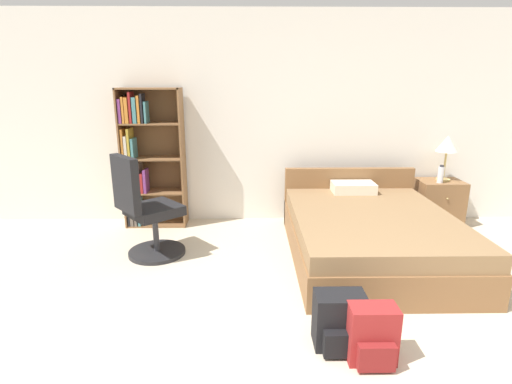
{
  "coord_description": "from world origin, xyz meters",
  "views": [
    {
      "loc": [
        -0.65,
        -1.82,
        1.78
      ],
      "look_at": [
        -0.59,
        1.98,
        0.71
      ],
      "focal_mm": 28.0,
      "sensor_mm": 36.0,
      "label": 1
    }
  ],
  "objects_px": {
    "office_chair": "(146,213)",
    "table_lamp": "(447,145)",
    "bed": "(369,233)",
    "bookshelf": "(146,158)",
    "backpack_black": "(340,322)",
    "backpack_red": "(372,336)",
    "nightstand": "(438,203)",
    "water_bottle": "(441,174)"
  },
  "relations": [
    {
      "from": "bed",
      "to": "table_lamp",
      "type": "distance_m",
      "value": 1.69
    },
    {
      "from": "bookshelf",
      "to": "backpack_red",
      "type": "distance_m",
      "value": 3.41
    },
    {
      "from": "bed",
      "to": "backpack_black",
      "type": "xyz_separation_m",
      "value": [
        -0.63,
        -1.48,
        -0.07
      ]
    },
    {
      "from": "bed",
      "to": "office_chair",
      "type": "height_order",
      "value": "office_chair"
    },
    {
      "from": "backpack_black",
      "to": "backpack_red",
      "type": "bearing_deg",
      "value": -42.14
    },
    {
      "from": "office_chair",
      "to": "bed",
      "type": "bearing_deg",
      "value": -0.18
    },
    {
      "from": "backpack_black",
      "to": "bed",
      "type": "bearing_deg",
      "value": 67.02
    },
    {
      "from": "nightstand",
      "to": "backpack_black",
      "type": "distance_m",
      "value": 2.99
    },
    {
      "from": "bed",
      "to": "water_bottle",
      "type": "xyz_separation_m",
      "value": [
        1.08,
        0.82,
        0.43
      ]
    },
    {
      "from": "office_chair",
      "to": "water_bottle",
      "type": "distance_m",
      "value": 3.48
    },
    {
      "from": "table_lamp",
      "to": "office_chair",
      "type": "bearing_deg",
      "value": -164.87
    },
    {
      "from": "bed",
      "to": "bookshelf",
      "type": "bearing_deg",
      "value": 158.59
    },
    {
      "from": "bookshelf",
      "to": "backpack_black",
      "type": "height_order",
      "value": "bookshelf"
    },
    {
      "from": "backpack_red",
      "to": "water_bottle",
      "type": "bearing_deg",
      "value": 58.12
    },
    {
      "from": "table_lamp",
      "to": "backpack_black",
      "type": "bearing_deg",
      "value": -126.66
    },
    {
      "from": "nightstand",
      "to": "backpack_red",
      "type": "distance_m",
      "value": 3.02
    },
    {
      "from": "water_bottle",
      "to": "backpack_black",
      "type": "relative_size",
      "value": 0.57
    },
    {
      "from": "office_chair",
      "to": "water_bottle",
      "type": "height_order",
      "value": "office_chair"
    },
    {
      "from": "bed",
      "to": "office_chair",
      "type": "distance_m",
      "value": 2.31
    },
    {
      "from": "bed",
      "to": "office_chair",
      "type": "xyz_separation_m",
      "value": [
        -2.29,
        0.01,
        0.23
      ]
    },
    {
      "from": "water_bottle",
      "to": "backpack_black",
      "type": "height_order",
      "value": "water_bottle"
    },
    {
      "from": "backpack_black",
      "to": "table_lamp",
      "type": "bearing_deg",
      "value": 53.34
    },
    {
      "from": "office_chair",
      "to": "bookshelf",
      "type": "bearing_deg",
      "value": 102.61
    },
    {
      "from": "backpack_red",
      "to": "backpack_black",
      "type": "bearing_deg",
      "value": 137.86
    },
    {
      "from": "table_lamp",
      "to": "nightstand",
      "type": "bearing_deg",
      "value": -146.12
    },
    {
      "from": "bookshelf",
      "to": "bed",
      "type": "height_order",
      "value": "bookshelf"
    },
    {
      "from": "bookshelf",
      "to": "office_chair",
      "type": "xyz_separation_m",
      "value": [
        0.22,
        -0.98,
        -0.39
      ]
    },
    {
      "from": "bookshelf",
      "to": "bed",
      "type": "xyz_separation_m",
      "value": [
        2.51,
        -0.99,
        -0.61
      ]
    },
    {
      "from": "bookshelf",
      "to": "water_bottle",
      "type": "height_order",
      "value": "bookshelf"
    },
    {
      "from": "nightstand",
      "to": "backpack_red",
      "type": "xyz_separation_m",
      "value": [
        -1.59,
        -2.56,
        -0.1
      ]
    },
    {
      "from": "bed",
      "to": "nightstand",
      "type": "relative_size",
      "value": 3.64
    },
    {
      "from": "nightstand",
      "to": "water_bottle",
      "type": "xyz_separation_m",
      "value": [
        -0.06,
        -0.1,
        0.39
      ]
    },
    {
      "from": "office_chair",
      "to": "water_bottle",
      "type": "xyz_separation_m",
      "value": [
        3.38,
        0.82,
        0.2
      ]
    },
    {
      "from": "bed",
      "to": "backpack_black",
      "type": "height_order",
      "value": "bed"
    },
    {
      "from": "office_chair",
      "to": "backpack_red",
      "type": "xyz_separation_m",
      "value": [
        1.85,
        -1.64,
        -0.29
      ]
    },
    {
      "from": "bed",
      "to": "backpack_red",
      "type": "distance_m",
      "value": 1.7
    },
    {
      "from": "bookshelf",
      "to": "bed",
      "type": "distance_m",
      "value": 2.77
    },
    {
      "from": "bookshelf",
      "to": "bed",
      "type": "bearing_deg",
      "value": -21.41
    },
    {
      "from": "office_chair",
      "to": "table_lamp",
      "type": "height_order",
      "value": "table_lamp"
    },
    {
      "from": "office_chair",
      "to": "backpack_black",
      "type": "relative_size",
      "value": 2.81
    },
    {
      "from": "bookshelf",
      "to": "table_lamp",
      "type": "bearing_deg",
      "value": -0.61
    },
    {
      "from": "bed",
      "to": "nightstand",
      "type": "distance_m",
      "value": 1.47
    }
  ]
}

